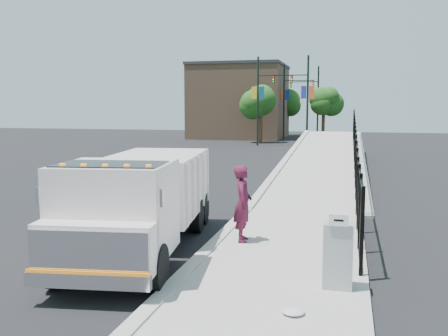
# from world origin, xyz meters

# --- Properties ---
(ground) EXTENTS (120.00, 120.00, 0.00)m
(ground) POSITION_xyz_m (0.00, 0.00, 0.00)
(ground) COLOR black
(ground) RESTS_ON ground
(sidewalk) EXTENTS (3.55, 12.00, 0.12)m
(sidewalk) POSITION_xyz_m (1.93, -2.00, 0.06)
(sidewalk) COLOR #9E998E
(sidewalk) RESTS_ON ground
(curb) EXTENTS (0.30, 12.00, 0.16)m
(curb) POSITION_xyz_m (0.00, -2.00, 0.08)
(curb) COLOR #ADAAA3
(curb) RESTS_ON ground
(ramp) EXTENTS (3.95, 24.06, 3.19)m
(ramp) POSITION_xyz_m (2.12, 16.00, 0.00)
(ramp) COLOR #9E998E
(ramp) RESTS_ON ground
(iron_fence) EXTENTS (0.10, 28.00, 1.80)m
(iron_fence) POSITION_xyz_m (3.55, 12.00, 0.90)
(iron_fence) COLOR black
(iron_fence) RESTS_ON ground
(truck) EXTENTS (3.22, 7.42, 2.46)m
(truck) POSITION_xyz_m (-1.59, -1.25, 1.38)
(truck) COLOR black
(truck) RESTS_ON ground
(worker) EXTENTS (0.59, 0.79, 1.96)m
(worker) POSITION_xyz_m (0.66, 0.01, 1.10)
(worker) COLOR #52142C
(worker) RESTS_ON sidewalk
(utility_cabinet) EXTENTS (0.55, 0.40, 1.25)m
(utility_cabinet) POSITION_xyz_m (3.10, -2.81, 0.75)
(utility_cabinet) COLOR gray
(utility_cabinet) RESTS_ON sidewalk
(arrow_sign) EXTENTS (0.35, 0.04, 0.22)m
(arrow_sign) POSITION_xyz_m (3.10, -3.03, 1.48)
(arrow_sign) COLOR white
(arrow_sign) RESTS_ON utility_cabinet
(debris) EXTENTS (0.39, 0.39, 0.10)m
(debris) POSITION_xyz_m (2.42, -4.25, 0.17)
(debris) COLOR silver
(debris) RESTS_ON sidewalk
(light_pole_0) EXTENTS (3.77, 0.22, 8.00)m
(light_pole_0) POSITION_xyz_m (-4.57, 32.76, 4.36)
(light_pole_0) COLOR black
(light_pole_0) RESTS_ON ground
(light_pole_1) EXTENTS (3.78, 0.22, 8.00)m
(light_pole_1) POSITION_xyz_m (-0.70, 32.50, 4.36)
(light_pole_1) COLOR black
(light_pole_1) RESTS_ON ground
(light_pole_2) EXTENTS (3.77, 0.22, 8.00)m
(light_pole_2) POSITION_xyz_m (-3.34, 41.75, 4.36)
(light_pole_2) COLOR black
(light_pole_2) RESTS_ON ground
(light_pole_3) EXTENTS (3.78, 0.22, 8.00)m
(light_pole_3) POSITION_xyz_m (-0.54, 44.71, 4.36)
(light_pole_3) COLOR black
(light_pole_3) RESTS_ON ground
(tree_0) EXTENTS (3.08, 3.08, 5.54)m
(tree_0) POSITION_xyz_m (-5.14, 35.93, 3.97)
(tree_0) COLOR #382314
(tree_0) RESTS_ON ground
(tree_1) EXTENTS (2.39, 2.39, 5.20)m
(tree_1) POSITION_xyz_m (0.57, 41.40, 3.93)
(tree_1) COLOR #382314
(tree_1) RESTS_ON ground
(tree_2) EXTENTS (3.08, 3.08, 5.54)m
(tree_2) POSITION_xyz_m (-4.19, 49.70, 3.97)
(tree_2) COLOR #382314
(tree_2) RESTS_ON ground
(building) EXTENTS (10.00, 10.00, 8.00)m
(building) POSITION_xyz_m (-9.00, 44.00, 4.00)
(building) COLOR #8C664C
(building) RESTS_ON ground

